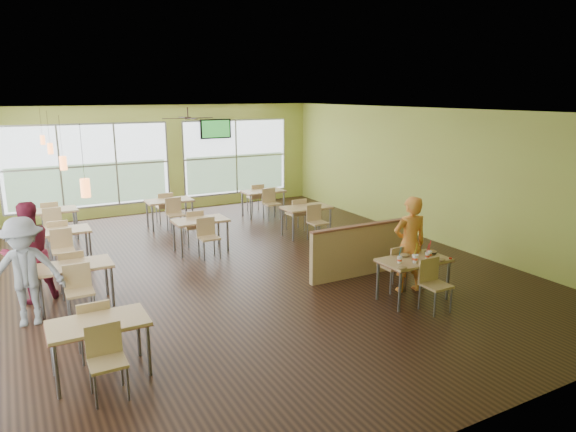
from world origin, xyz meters
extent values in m
plane|color=black|center=(0.00, 0.00, 0.00)|extent=(12.00, 12.00, 0.00)
plane|color=white|center=(0.00, 0.00, 3.20)|extent=(12.00, 12.00, 0.00)
cube|color=#A7A944|center=(0.00, 6.00, 1.60)|extent=(10.00, 0.04, 3.20)
cube|color=#A7A944|center=(0.00, -6.00, 1.60)|extent=(10.00, 0.04, 3.20)
cube|color=#A7A944|center=(5.00, 0.00, 1.60)|extent=(0.04, 12.00, 3.20)
cube|color=white|center=(-2.00, 5.98, 1.53)|extent=(4.50, 0.02, 2.35)
cube|color=white|center=(2.50, 5.98, 1.53)|extent=(3.50, 0.02, 2.35)
cube|color=#B7BABC|center=(0.25, 5.97, 0.35)|extent=(8.00, 0.04, 0.05)
cube|color=tan|center=(2.00, -3.00, 0.73)|extent=(1.20, 0.70, 0.04)
cube|color=brown|center=(2.00, -3.00, 0.70)|extent=(1.22, 0.71, 0.01)
cylinder|color=slate|center=(1.46, -3.29, 0.35)|extent=(0.05, 0.05, 0.71)
cylinder|color=slate|center=(2.54, -3.29, 0.35)|extent=(0.05, 0.05, 0.71)
cylinder|color=slate|center=(1.46, -2.71, 0.35)|extent=(0.05, 0.05, 0.71)
cylinder|color=slate|center=(2.54, -2.71, 0.35)|extent=(0.05, 0.05, 0.71)
cube|color=tan|center=(2.00, -2.45, 0.45)|extent=(0.42, 0.42, 0.04)
cube|color=tan|center=(2.00, -2.26, 0.67)|extent=(0.42, 0.04, 0.40)
cube|color=tan|center=(2.00, -3.55, 0.45)|extent=(0.42, 0.42, 0.04)
cube|color=tan|center=(2.00, -3.74, 0.67)|extent=(0.42, 0.04, 0.40)
cube|color=tan|center=(2.00, -1.55, 0.50)|extent=(2.40, 0.12, 1.00)
cube|color=brown|center=(2.00, -1.55, 1.02)|extent=(2.40, 0.14, 0.04)
cube|color=tan|center=(-3.20, -3.00, 0.73)|extent=(1.20, 0.70, 0.04)
cube|color=brown|center=(-3.20, -3.00, 0.70)|extent=(1.22, 0.71, 0.01)
cylinder|color=slate|center=(-3.74, -3.29, 0.35)|extent=(0.05, 0.05, 0.71)
cylinder|color=slate|center=(-2.66, -3.29, 0.35)|extent=(0.05, 0.05, 0.71)
cylinder|color=slate|center=(-3.74, -2.71, 0.35)|extent=(0.05, 0.05, 0.71)
cylinder|color=slate|center=(-2.66, -2.71, 0.35)|extent=(0.05, 0.05, 0.71)
cube|color=tan|center=(-3.20, -2.45, 0.45)|extent=(0.42, 0.42, 0.04)
cube|color=tan|center=(-3.20, -2.26, 0.67)|extent=(0.42, 0.04, 0.40)
cube|color=tan|center=(-3.20, -3.55, 0.45)|extent=(0.42, 0.42, 0.04)
cube|color=tan|center=(-3.20, -3.74, 0.67)|extent=(0.42, 0.04, 0.40)
cube|color=tan|center=(-3.20, -0.50, 0.73)|extent=(1.20, 0.70, 0.04)
cube|color=brown|center=(-3.20, -0.50, 0.70)|extent=(1.22, 0.71, 0.01)
cylinder|color=slate|center=(-3.74, -0.79, 0.35)|extent=(0.05, 0.05, 0.71)
cylinder|color=slate|center=(-2.66, -0.79, 0.35)|extent=(0.05, 0.05, 0.71)
cylinder|color=slate|center=(-3.74, -0.21, 0.35)|extent=(0.05, 0.05, 0.71)
cylinder|color=slate|center=(-2.66, -0.21, 0.35)|extent=(0.05, 0.05, 0.71)
cube|color=tan|center=(-3.20, 0.05, 0.45)|extent=(0.42, 0.42, 0.04)
cube|color=tan|center=(-3.20, 0.24, 0.67)|extent=(0.42, 0.04, 0.40)
cube|color=tan|center=(-3.20, -1.05, 0.45)|extent=(0.42, 0.42, 0.04)
cube|color=tan|center=(-3.20, -1.24, 0.67)|extent=(0.42, 0.04, 0.40)
cube|color=tan|center=(-3.20, 2.00, 0.73)|extent=(1.20, 0.70, 0.04)
cube|color=brown|center=(-3.20, 2.00, 0.70)|extent=(1.22, 0.71, 0.01)
cylinder|color=slate|center=(-3.74, 1.71, 0.35)|extent=(0.05, 0.05, 0.71)
cylinder|color=slate|center=(-2.66, 1.71, 0.35)|extent=(0.05, 0.05, 0.71)
cylinder|color=slate|center=(-3.74, 2.29, 0.35)|extent=(0.05, 0.05, 0.71)
cylinder|color=slate|center=(-2.66, 2.29, 0.35)|extent=(0.05, 0.05, 0.71)
cube|color=tan|center=(-3.20, 2.55, 0.45)|extent=(0.42, 0.42, 0.04)
cube|color=tan|center=(-3.20, 2.74, 0.67)|extent=(0.42, 0.04, 0.40)
cube|color=tan|center=(-3.20, 1.45, 0.45)|extent=(0.42, 0.42, 0.04)
cube|color=tan|center=(-3.20, 1.26, 0.67)|extent=(0.42, 0.04, 0.40)
cube|color=tan|center=(-3.20, 4.20, 0.73)|extent=(1.20, 0.70, 0.04)
cube|color=brown|center=(-3.20, 4.20, 0.70)|extent=(1.22, 0.71, 0.01)
cylinder|color=slate|center=(-3.74, 3.91, 0.35)|extent=(0.05, 0.05, 0.71)
cylinder|color=slate|center=(-2.66, 3.91, 0.35)|extent=(0.05, 0.05, 0.71)
cylinder|color=slate|center=(-3.74, 4.49, 0.35)|extent=(0.05, 0.05, 0.71)
cylinder|color=slate|center=(-2.66, 4.49, 0.35)|extent=(0.05, 0.05, 0.71)
cube|color=tan|center=(-3.20, 4.75, 0.45)|extent=(0.42, 0.42, 0.04)
cube|color=tan|center=(-3.20, 4.94, 0.67)|extent=(0.42, 0.04, 0.40)
cube|color=tan|center=(-3.20, 3.65, 0.45)|extent=(0.42, 0.42, 0.04)
cube|color=tan|center=(-3.20, 3.46, 0.67)|extent=(0.42, 0.04, 0.40)
cube|color=tan|center=(-0.30, 1.50, 0.73)|extent=(1.20, 0.70, 0.04)
cube|color=brown|center=(-0.30, 1.50, 0.70)|extent=(1.22, 0.71, 0.01)
cylinder|color=slate|center=(-0.84, 1.21, 0.35)|extent=(0.05, 0.05, 0.71)
cylinder|color=slate|center=(0.24, 1.21, 0.35)|extent=(0.05, 0.05, 0.71)
cylinder|color=slate|center=(-0.84, 1.79, 0.35)|extent=(0.05, 0.05, 0.71)
cylinder|color=slate|center=(0.24, 1.79, 0.35)|extent=(0.05, 0.05, 0.71)
cube|color=tan|center=(-0.30, 2.05, 0.45)|extent=(0.42, 0.42, 0.04)
cube|color=tan|center=(-0.30, 2.24, 0.67)|extent=(0.42, 0.04, 0.40)
cube|color=tan|center=(-0.30, 0.95, 0.45)|extent=(0.42, 0.42, 0.04)
cube|color=tan|center=(-0.30, 0.76, 0.67)|extent=(0.42, 0.04, 0.40)
cube|color=tan|center=(-0.30, 4.00, 0.73)|extent=(1.20, 0.70, 0.04)
cube|color=brown|center=(-0.30, 4.00, 0.70)|extent=(1.22, 0.71, 0.01)
cylinder|color=slate|center=(-0.84, 3.71, 0.35)|extent=(0.05, 0.05, 0.71)
cylinder|color=slate|center=(0.24, 3.71, 0.35)|extent=(0.05, 0.05, 0.71)
cylinder|color=slate|center=(-0.84, 4.29, 0.35)|extent=(0.05, 0.05, 0.71)
cylinder|color=slate|center=(0.24, 4.29, 0.35)|extent=(0.05, 0.05, 0.71)
cube|color=tan|center=(-0.30, 4.55, 0.45)|extent=(0.42, 0.42, 0.04)
cube|color=tan|center=(-0.30, 4.74, 0.67)|extent=(0.42, 0.04, 0.40)
cube|color=tan|center=(-0.30, 3.45, 0.45)|extent=(0.42, 0.42, 0.04)
cube|color=tan|center=(-0.30, 3.26, 0.67)|extent=(0.42, 0.04, 0.40)
cube|color=tan|center=(2.50, 1.50, 0.73)|extent=(1.20, 0.70, 0.04)
cube|color=brown|center=(2.50, 1.50, 0.70)|extent=(1.22, 0.71, 0.01)
cylinder|color=slate|center=(1.96, 1.21, 0.35)|extent=(0.05, 0.05, 0.71)
cylinder|color=slate|center=(3.04, 1.21, 0.35)|extent=(0.05, 0.05, 0.71)
cylinder|color=slate|center=(1.96, 1.79, 0.35)|extent=(0.05, 0.05, 0.71)
cylinder|color=slate|center=(3.04, 1.79, 0.35)|extent=(0.05, 0.05, 0.71)
cube|color=tan|center=(2.50, 2.05, 0.45)|extent=(0.42, 0.42, 0.04)
cube|color=tan|center=(2.50, 2.24, 0.67)|extent=(0.42, 0.04, 0.40)
cube|color=tan|center=(2.50, 0.95, 0.45)|extent=(0.42, 0.42, 0.04)
cube|color=tan|center=(2.50, 0.76, 0.67)|extent=(0.42, 0.04, 0.40)
cube|color=tan|center=(2.50, 4.00, 0.73)|extent=(1.20, 0.70, 0.04)
cube|color=brown|center=(2.50, 4.00, 0.70)|extent=(1.22, 0.71, 0.01)
cylinder|color=slate|center=(1.96, 3.71, 0.35)|extent=(0.05, 0.05, 0.71)
cylinder|color=slate|center=(3.04, 3.71, 0.35)|extent=(0.05, 0.05, 0.71)
cylinder|color=slate|center=(1.96, 4.29, 0.35)|extent=(0.05, 0.05, 0.71)
cylinder|color=slate|center=(3.04, 4.29, 0.35)|extent=(0.05, 0.05, 0.71)
cube|color=tan|center=(2.50, 4.55, 0.45)|extent=(0.42, 0.42, 0.04)
cube|color=tan|center=(2.50, 4.74, 0.67)|extent=(0.42, 0.04, 0.40)
cube|color=tan|center=(2.50, 3.45, 0.45)|extent=(0.42, 0.42, 0.04)
cube|color=tan|center=(2.50, 3.26, 0.67)|extent=(0.42, 0.04, 0.40)
cylinder|color=#2D2119|center=(-3.20, -3.00, 2.85)|extent=(0.01, 0.01, 0.70)
cylinder|color=orange|center=(-3.20, -3.00, 2.45)|extent=(0.11, 0.11, 0.22)
cylinder|color=#2D2119|center=(-3.20, -0.50, 2.85)|extent=(0.01, 0.01, 0.70)
cylinder|color=orange|center=(-3.20, -0.50, 2.45)|extent=(0.11, 0.11, 0.22)
cylinder|color=#2D2119|center=(-3.20, 2.00, 2.85)|extent=(0.01, 0.01, 0.70)
cylinder|color=orange|center=(-3.20, 2.00, 2.45)|extent=(0.11, 0.11, 0.22)
cylinder|color=#2D2119|center=(-3.20, 4.20, 2.85)|extent=(0.01, 0.01, 0.70)
cylinder|color=orange|center=(-3.20, 4.20, 2.45)|extent=(0.11, 0.11, 0.22)
cylinder|color=#2D2119|center=(0.00, 3.00, 3.08)|extent=(0.03, 0.03, 0.24)
cylinder|color=#2D2119|center=(0.00, 3.00, 2.94)|extent=(0.16, 0.16, 0.06)
cube|color=#2D2119|center=(0.35, 3.00, 2.94)|extent=(0.55, 0.10, 0.01)
cube|color=#2D2119|center=(0.00, 3.35, 2.94)|extent=(0.10, 0.55, 0.01)
cube|color=#2D2119|center=(-0.35, 3.00, 2.94)|extent=(0.55, 0.10, 0.01)
cube|color=#2D2119|center=(0.00, 2.65, 2.94)|extent=(0.10, 0.55, 0.01)
cube|color=black|center=(1.80, 5.90, 2.45)|extent=(1.00, 0.06, 0.60)
cube|color=#2A8932|center=(1.80, 5.87, 2.45)|extent=(0.90, 0.01, 0.52)
imported|color=#F74D1B|center=(2.21, -2.64, 0.88)|extent=(0.72, 0.54, 1.77)
imported|color=maroon|center=(-3.84, 0.14, 0.88)|extent=(1.02, 0.89, 1.76)
imported|color=slate|center=(-3.93, -0.87, 0.86)|extent=(1.19, 0.78, 1.73)
cone|color=white|center=(1.62, -3.06, 0.80)|extent=(0.08, 0.08, 0.11)
cylinder|color=#E84C27|center=(1.62, -3.06, 0.81)|extent=(0.08, 0.08, 0.03)
cylinder|color=white|center=(1.62, -3.06, 0.87)|extent=(0.09, 0.09, 0.01)
cylinder|color=#1C94DF|center=(1.62, -3.06, 0.96)|extent=(0.01, 0.05, 0.20)
cone|color=white|center=(1.87, -3.16, 0.82)|extent=(0.10, 0.10, 0.13)
cylinder|color=#E84C27|center=(1.87, -3.16, 0.82)|extent=(0.09, 0.09, 0.04)
cylinder|color=white|center=(1.87, -3.16, 0.89)|extent=(0.10, 0.10, 0.01)
cylinder|color=yellow|center=(1.87, -3.16, 1.01)|extent=(0.01, 0.06, 0.24)
cone|color=white|center=(2.19, -3.12, 0.80)|extent=(0.08, 0.08, 0.11)
cylinder|color=#E84C27|center=(2.19, -3.12, 0.81)|extent=(0.08, 0.08, 0.03)
cylinder|color=white|center=(2.19, -3.12, 0.86)|extent=(0.09, 0.09, 0.01)
cylinder|color=red|center=(2.19, -3.12, 0.96)|extent=(0.02, 0.05, 0.20)
cone|color=white|center=(2.26, -3.09, 0.81)|extent=(0.09, 0.09, 0.12)
cylinder|color=#E84C27|center=(2.26, -3.09, 0.81)|extent=(0.09, 0.09, 0.04)
cylinder|color=white|center=(2.26, -3.09, 0.88)|extent=(0.10, 0.10, 0.01)
cylinder|color=red|center=(2.26, -3.09, 0.98)|extent=(0.03, 0.06, 0.22)
cylinder|color=black|center=(2.45, -2.92, 0.76)|extent=(0.18, 0.18, 0.01)
torus|color=black|center=(2.45, -2.92, 0.79)|extent=(0.22, 0.22, 0.02)
cone|color=olive|center=(2.45, -2.92, 0.78)|extent=(0.22, 0.22, 0.05)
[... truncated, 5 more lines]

